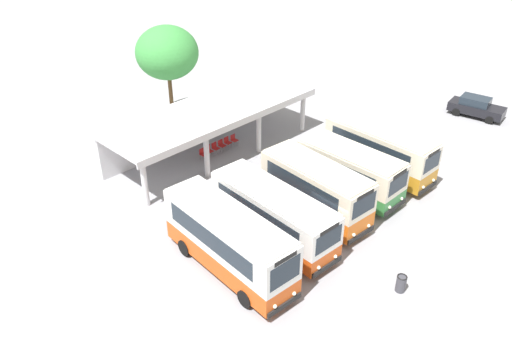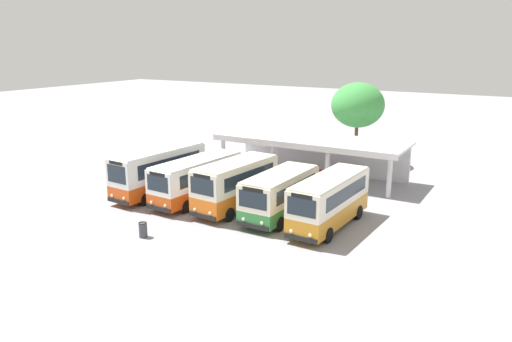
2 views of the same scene
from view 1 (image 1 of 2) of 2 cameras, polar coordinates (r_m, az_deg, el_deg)
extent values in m
plane|color=#939399|center=(29.00, 8.93, -6.76)|extent=(180.00, 180.00, 0.00)
cylinder|color=black|center=(25.14, 2.47, -11.87)|extent=(0.28, 0.91, 0.90)
cylinder|color=black|center=(24.13, -1.23, -14.09)|extent=(0.28, 0.91, 0.90)
cylinder|color=black|center=(28.02, -4.47, -6.77)|extent=(0.28, 0.91, 0.90)
cylinder|color=black|center=(27.12, -8.00, -8.49)|extent=(0.28, 0.91, 0.90)
cube|color=#D14C14|center=(25.72, -3.02, -9.39)|extent=(2.74, 8.02, 1.04)
cube|color=silver|center=(24.81, -3.11, -6.80)|extent=(2.74, 8.02, 1.89)
cube|color=silver|center=(24.21, -3.17, -4.91)|extent=(2.66, 7.78, 0.12)
cube|color=black|center=(23.78, 3.21, -14.72)|extent=(2.07, 0.25, 0.28)
cube|color=#1E2833|center=(22.50, 3.27, -11.26)|extent=(1.79, 0.18, 1.23)
cube|color=black|center=(21.99, 3.33, -9.76)|extent=(1.31, 0.14, 0.24)
cube|color=#1E2833|center=(25.38, -1.34, -5.64)|extent=(0.49, 6.29, 1.04)
cube|color=#1E2833|center=(24.34, -5.26, -7.60)|extent=(0.49, 6.29, 1.04)
sphere|color=#EAEACC|center=(23.88, 4.28, -13.49)|extent=(0.20, 0.20, 0.20)
sphere|color=#EAEACC|center=(23.27, 2.12, -14.88)|extent=(0.20, 0.20, 0.20)
cylinder|color=black|center=(27.27, 7.02, -8.16)|extent=(0.28, 0.91, 0.90)
cylinder|color=black|center=(26.03, 3.81, -10.17)|extent=(0.28, 0.91, 0.90)
cylinder|color=black|center=(29.95, 0.20, -3.91)|extent=(0.28, 0.91, 0.90)
cylinder|color=black|center=(28.83, -2.99, -5.51)|extent=(0.28, 0.91, 0.90)
cube|color=#D14C14|center=(27.69, 1.88, -6.15)|extent=(2.75, 7.88, 0.96)
cube|color=white|center=(26.94, 1.92, -3.97)|extent=(2.75, 7.88, 1.60)
cube|color=white|center=(26.46, 1.95, -2.43)|extent=(2.66, 7.65, 0.12)
cube|color=black|center=(25.85, 7.92, -10.57)|extent=(2.13, 0.24, 0.28)
cube|color=#1E2833|center=(24.82, 8.11, -7.61)|extent=(1.84, 0.17, 1.04)
cube|color=black|center=(24.44, 8.22, -6.45)|extent=(1.35, 0.14, 0.24)
cube|color=#1E2833|center=(27.62, 3.46, -2.92)|extent=(0.45, 6.19, 0.88)
cube|color=#1E2833|center=(26.35, 0.01, -4.70)|extent=(0.45, 6.19, 0.88)
sphere|color=#EAEACC|center=(26.03, 8.86, -9.42)|extent=(0.20, 0.20, 0.20)
sphere|color=#EAEACC|center=(25.29, 7.01, -10.66)|extent=(0.20, 0.20, 0.20)
cylinder|color=black|center=(29.54, 10.94, -5.11)|extent=(0.29, 0.91, 0.90)
cylinder|color=black|center=(28.16, 8.13, -6.82)|extent=(0.29, 0.91, 0.90)
cylinder|color=black|center=(31.80, 5.07, -1.79)|extent=(0.29, 0.91, 0.90)
cylinder|color=black|center=(30.52, 2.22, -3.21)|extent=(0.29, 0.91, 0.90)
cube|color=orange|center=(29.64, 6.56, -3.33)|extent=(2.80, 7.01, 1.18)
cube|color=beige|center=(28.89, 6.72, -1.00)|extent=(2.80, 7.01, 1.64)
cube|color=beige|center=(28.44, 6.83, 0.51)|extent=(2.72, 6.80, 0.12)
cube|color=black|center=(28.16, 11.63, -7.01)|extent=(2.14, 0.27, 0.28)
cube|color=#1E2833|center=(27.08, 11.98, -3.76)|extent=(1.85, 0.20, 1.07)
cube|color=black|center=(26.73, 12.12, -2.61)|extent=(1.35, 0.16, 0.24)
cube|color=#1E2833|center=(29.64, 8.07, -0.10)|extent=(0.49, 5.46, 0.90)
cube|color=#1E2833|center=(28.21, 5.02, -1.62)|extent=(0.49, 5.46, 0.90)
sphere|color=#EAEACC|center=(28.40, 12.47, -5.99)|extent=(0.20, 0.20, 0.20)
sphere|color=#EAEACC|center=(27.58, 10.87, -7.03)|extent=(0.20, 0.20, 0.20)
cylinder|color=black|center=(32.15, 14.38, -2.34)|extent=(0.24, 0.90, 0.90)
cylinder|color=black|center=(30.53, 12.12, -3.95)|extent=(0.24, 0.90, 0.90)
cylinder|color=black|center=(34.03, 8.61, 0.30)|extent=(0.24, 0.90, 0.90)
cylinder|color=black|center=(32.50, 6.20, -1.08)|extent=(0.24, 0.90, 0.90)
cube|color=#337F3D|center=(32.04, 10.33, -1.13)|extent=(2.43, 6.68, 0.90)
cube|color=beige|center=(31.42, 10.53, 0.79)|extent=(2.43, 6.68, 1.57)
cube|color=beige|center=(31.01, 10.68, 2.14)|extent=(2.36, 6.48, 0.12)
cube|color=black|center=(30.77, 15.28, -3.94)|extent=(2.21, 0.14, 0.28)
cube|color=#1E2833|center=(29.94, 15.62, -1.39)|extent=(1.90, 0.08, 1.02)
cube|color=black|center=(29.64, 15.78, -0.38)|extent=(1.39, 0.07, 0.24)
cube|color=#1E2833|center=(32.29, 11.61, 1.64)|extent=(0.13, 5.31, 0.86)
cube|color=#1E2833|center=(30.62, 9.12, 0.19)|extent=(0.13, 5.31, 0.86)
sphere|color=#EAEACC|center=(31.09, 15.96, -2.98)|extent=(0.20, 0.20, 0.20)
sphere|color=#EAEACC|center=(30.13, 14.70, -3.94)|extent=(0.20, 0.20, 0.20)
cylinder|color=black|center=(34.56, 17.42, -0.36)|extent=(0.26, 0.91, 0.90)
cylinder|color=black|center=(33.00, 15.58, -1.61)|extent=(0.26, 0.91, 0.90)
cylinder|color=black|center=(36.62, 11.32, 2.35)|extent=(0.26, 0.91, 0.90)
cylinder|color=black|center=(35.15, 9.33, 1.29)|extent=(0.26, 0.91, 0.90)
cube|color=orange|center=(34.53, 13.43, 1.17)|extent=(2.44, 7.54, 1.10)
cube|color=beige|center=(33.91, 13.70, 3.14)|extent=(2.44, 7.54, 1.58)
cube|color=beige|center=(33.54, 13.88, 4.43)|extent=(2.37, 7.31, 0.12)
cube|color=black|center=(33.18, 18.62, -1.81)|extent=(2.03, 0.18, 0.28)
cube|color=#1E2833|center=(32.32, 19.07, 0.92)|extent=(1.75, 0.12, 1.03)
cube|color=black|center=(32.03, 19.26, 1.89)|extent=(1.28, 0.10, 0.24)
cube|color=#1E2833|center=(34.75, 14.57, 3.81)|extent=(0.28, 5.96, 0.87)
cube|color=#1E2833|center=(33.14, 12.53, 2.72)|extent=(0.28, 5.96, 0.87)
sphere|color=#EAEACC|center=(33.49, 19.20, -0.98)|extent=(0.20, 0.20, 0.20)
sphere|color=#EAEACC|center=(32.57, 18.18, -1.72)|extent=(0.20, 0.20, 0.20)
cylinder|color=black|center=(46.18, 25.16, 5.86)|extent=(0.27, 0.66, 0.64)
cylinder|color=black|center=(44.66, 24.64, 5.19)|extent=(0.27, 0.66, 0.64)
cylinder|color=black|center=(46.65, 22.08, 6.79)|extent=(0.27, 0.66, 0.64)
cylinder|color=black|center=(45.15, 21.46, 6.15)|extent=(0.27, 0.66, 0.64)
cube|color=black|center=(45.51, 23.42, 6.41)|extent=(2.34, 4.46, 0.70)
cube|color=#1E2833|center=(45.32, 23.33, 7.23)|extent=(1.79, 2.40, 0.60)
cylinder|color=silver|center=(30.68, -12.36, -1.23)|extent=(0.36, 0.36, 3.20)
cylinder|color=silver|center=(33.08, -5.53, 1.88)|extent=(0.36, 0.36, 3.20)
cylinder|color=silver|center=(35.98, 0.30, 4.51)|extent=(0.36, 0.36, 3.20)
cylinder|color=silver|center=(39.25, 5.25, 6.69)|extent=(0.36, 0.36, 3.20)
cube|color=silver|center=(37.53, -7.16, 5.41)|extent=(15.24, 0.20, 3.20)
cube|color=silver|center=(35.18, -4.94, 6.82)|extent=(15.74, 5.33, 0.20)
cube|color=silver|center=(33.50, -1.96, 5.20)|extent=(15.74, 0.10, 0.28)
cylinder|color=slate|center=(35.56, -5.43, 1.52)|extent=(0.03, 0.03, 0.44)
cylinder|color=slate|center=(35.36, -5.85, 1.32)|extent=(0.03, 0.03, 0.44)
cylinder|color=slate|center=(35.80, -5.81, 1.71)|extent=(0.03, 0.03, 0.44)
cylinder|color=slate|center=(35.60, -6.23, 1.51)|extent=(0.03, 0.03, 0.44)
cube|color=#B21E1E|center=(35.46, -5.85, 1.85)|extent=(0.45, 0.45, 0.04)
cube|color=#B21E1E|center=(35.50, -6.08, 2.24)|extent=(0.44, 0.05, 0.40)
cylinder|color=slate|center=(35.95, -4.80, 1.90)|extent=(0.03, 0.03, 0.44)
cylinder|color=slate|center=(35.75, -5.21, 1.70)|extent=(0.03, 0.03, 0.44)
cylinder|color=slate|center=(36.18, -5.18, 2.08)|extent=(0.03, 0.03, 0.44)
cylinder|color=slate|center=(35.98, -5.59, 1.88)|extent=(0.03, 0.03, 0.44)
cube|color=#B21E1E|center=(35.85, -5.21, 2.23)|extent=(0.45, 0.45, 0.04)
cube|color=#B21E1E|center=(35.89, -5.44, 2.61)|extent=(0.44, 0.05, 0.40)
cylinder|color=slate|center=(36.28, -4.08, 2.22)|extent=(0.03, 0.03, 0.44)
cylinder|color=slate|center=(36.07, -4.48, 2.02)|extent=(0.03, 0.03, 0.44)
cylinder|color=slate|center=(36.51, -4.46, 2.39)|extent=(0.03, 0.03, 0.44)
cylinder|color=slate|center=(36.31, -4.87, 2.20)|extent=(0.03, 0.03, 0.44)
cube|color=#B21E1E|center=(36.18, -4.49, 2.54)|extent=(0.45, 0.45, 0.04)
cube|color=#B21E1E|center=(36.22, -4.72, 2.92)|extent=(0.44, 0.05, 0.40)
cylinder|color=slate|center=(36.63, -3.39, 2.53)|extent=(0.03, 0.03, 0.44)
cylinder|color=slate|center=(36.41, -3.78, 2.34)|extent=(0.03, 0.03, 0.44)
cylinder|color=slate|center=(36.85, -3.77, 2.70)|extent=(0.03, 0.03, 0.44)
cylinder|color=slate|center=(36.64, -4.16, 2.51)|extent=(0.03, 0.03, 0.44)
cube|color=#B21E1E|center=(36.52, -3.79, 2.85)|extent=(0.45, 0.45, 0.04)
cube|color=#B21E1E|center=(36.56, -4.02, 3.23)|extent=(0.44, 0.05, 0.40)
cylinder|color=slate|center=(37.00, -2.74, 2.86)|extent=(0.03, 0.03, 0.44)
cylinder|color=slate|center=(36.78, -3.13, 2.67)|extent=(0.03, 0.03, 0.44)
cylinder|color=slate|center=(37.22, -3.12, 3.03)|extent=(0.03, 0.03, 0.44)
cylinder|color=slate|center=(37.01, -3.51, 2.84)|extent=(0.03, 0.03, 0.44)
cube|color=#B21E1E|center=(36.89, -3.13, 3.18)|extent=(0.45, 0.45, 0.04)
cube|color=#B21E1E|center=(36.93, -3.36, 3.55)|extent=(0.44, 0.05, 0.40)
cylinder|color=slate|center=(37.32, -2.01, 3.13)|extent=(0.03, 0.03, 0.44)
cylinder|color=slate|center=(37.10, -2.39, 2.95)|extent=(0.03, 0.03, 0.44)
cylinder|color=slate|center=(37.54, -2.39, 3.30)|extent=(0.03, 0.03, 0.44)
cylinder|color=slate|center=(37.32, -2.78, 3.12)|extent=(0.03, 0.03, 0.44)
cube|color=#B21E1E|center=(37.21, -2.40, 3.45)|extent=(0.45, 0.45, 0.04)
cube|color=#B21E1E|center=(37.25, -2.63, 3.82)|extent=(0.44, 0.05, 0.40)
cylinder|color=brown|center=(41.61, -9.47, 8.16)|extent=(0.32, 0.32, 3.65)
ellipsoid|color=green|center=(40.39, -9.91, 12.91)|extent=(4.81, 4.81, 4.09)
cylinder|color=#3F3F47|center=(25.81, 15.89, -12.03)|extent=(0.48, 0.48, 0.85)
torus|color=black|center=(25.52, 16.04, -11.29)|extent=(0.49, 0.49, 0.06)
camera|label=2|loc=(39.57, 61.82, 5.18)|focal=34.90mm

